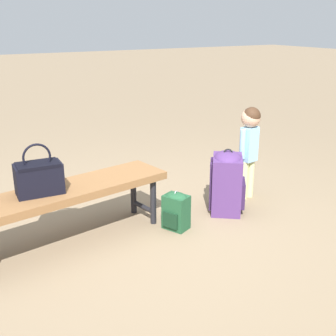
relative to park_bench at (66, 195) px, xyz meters
The scene contains 6 objects.
ground_plane 0.79m from the park_bench, 16.99° to the right, with size 40.00×40.00×0.00m, color #7F6B51.
park_bench is the anchor object (origin of this frame).
handbag 0.26m from the park_bench, behind, with size 0.33×0.20×0.37m.
child_standing 1.76m from the park_bench, ahead, with size 0.23×0.18×0.88m.
backpack_large 1.40m from the park_bench, ahead, with size 0.41×0.42×0.58m.
backpack_small 0.88m from the park_bench, 13.44° to the right, with size 0.22×0.24×0.33m.
Camera 1 is at (-1.52, -2.76, 1.62)m, focal length 46.94 mm.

